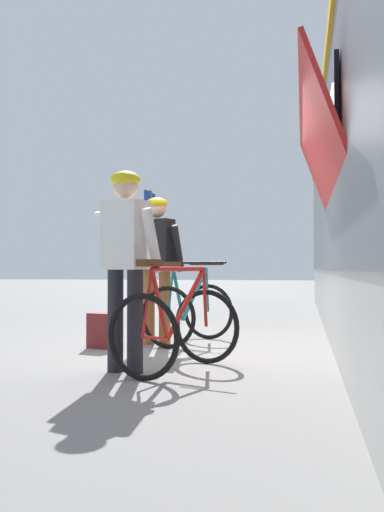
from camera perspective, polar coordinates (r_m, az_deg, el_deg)
The scene contains 7 objects.
ground_plane at distance 6.54m, azimuth 1.77°, elevation -9.21°, with size 80.00×80.00×0.00m, color gray.
cyclist_near_in_white at distance 5.19m, azimuth -6.43°, elevation 0.39°, with size 0.66×0.47×1.76m.
cyclist_far_in_dark at distance 7.10m, azimuth -3.40°, elevation -0.04°, with size 0.66×0.42×1.76m.
bicycle_near_red at distance 5.25m, azimuth -1.48°, elevation -6.76°, with size 1.05×1.25×0.99m.
bicycle_far_teal at distance 7.17m, azimuth -0.29°, elevation -5.27°, with size 1.00×1.23×0.99m.
backpack_on_platform at distance 6.87m, azimuth -8.78°, elevation -7.12°, with size 0.28×0.18×0.40m, color maroon.
platform_sign_post at distance 11.32m, azimuth -4.09°, elevation 2.40°, with size 0.08×0.70×2.40m.
Camera 1 is at (1.00, -6.39, 0.91)m, focal length 41.48 mm.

